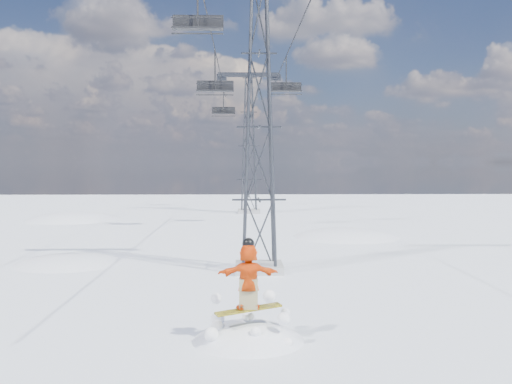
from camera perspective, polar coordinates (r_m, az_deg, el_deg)
ground at (r=14.18m, az=-1.91°, el=-14.12°), size 120.00×120.00×0.00m
snow_terrain at (r=37.73m, az=-9.36°, el=-18.43°), size 39.00×37.00×22.00m
lift_tower_near at (r=21.60m, az=0.31°, el=6.43°), size 5.20×1.80×11.43m
lift_tower_far at (r=46.58m, az=-0.72°, el=4.59°), size 5.20×1.80×11.43m
haul_cables at (r=33.73m, az=-0.36°, el=14.41°), size 4.46×51.00×0.06m
lift_chair_near at (r=21.01m, az=-5.84°, el=16.43°), size 1.80×0.52×2.24m
lift_chair_mid at (r=36.68m, az=3.03°, el=10.39°), size 1.97×0.57×2.44m
lift_chair_far at (r=34.62m, az=-4.11°, el=10.44°), size 2.21×0.63×2.73m
lift_chair_extra at (r=51.77m, az=-3.27°, el=8.09°), size 2.09×0.60×2.59m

